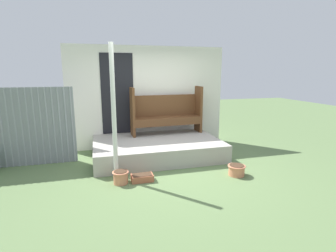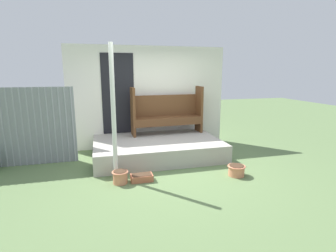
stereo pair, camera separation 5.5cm
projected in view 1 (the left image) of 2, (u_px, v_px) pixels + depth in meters
The scene contains 8 objects.
ground_plane at pixel (169, 170), 5.32m from camera, with size 24.00×24.00×0.00m, color #5B7547.
porch_slab at pixel (157, 148), 6.14m from camera, with size 2.89×1.86×0.40m.
house_wall at pixel (147, 97), 6.81m from camera, with size 4.09×0.08×2.60m.
support_post at pixel (114, 114), 4.68m from camera, with size 0.08×0.08×2.46m.
bench at pixel (166, 111), 6.66m from camera, with size 1.82×0.47×1.19m.
flower_pot_left at pixel (121, 177), 4.67m from camera, with size 0.30×0.30×0.23m.
flower_pot_middle at pixel (237, 170), 5.03m from camera, with size 0.34×0.34×0.21m.
planter_box_rect at pixel (142, 178), 4.78m from camera, with size 0.40×0.23×0.13m.
Camera 1 is at (-1.36, -4.83, 1.97)m, focal length 28.00 mm.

